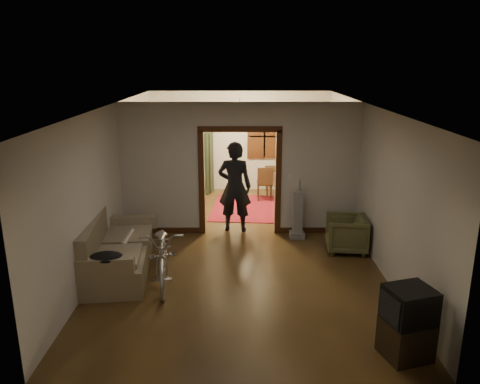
{
  "coord_description": "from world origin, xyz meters",
  "views": [
    {
      "loc": [
        -0.02,
        -8.85,
        3.63
      ],
      "look_at": [
        0.0,
        -0.3,
        1.2
      ],
      "focal_mm": 35.0,
      "sensor_mm": 36.0,
      "label": 1
    }
  ],
  "objects_px": {
    "bicycle": "(163,253)",
    "desk": "(283,181)",
    "sofa": "(118,245)",
    "person": "(235,187)",
    "armchair": "(346,234)",
    "locker": "(196,162)"
  },
  "relations": [
    {
      "from": "locker",
      "to": "person",
      "type": "bearing_deg",
      "value": -52.16
    },
    {
      "from": "sofa",
      "to": "person",
      "type": "relative_size",
      "value": 1.11
    },
    {
      "from": "locker",
      "to": "desk",
      "type": "distance_m",
      "value": 2.48
    },
    {
      "from": "person",
      "to": "desk",
      "type": "height_order",
      "value": "person"
    },
    {
      "from": "armchair",
      "to": "person",
      "type": "bearing_deg",
      "value": -111.61
    },
    {
      "from": "armchair",
      "to": "person",
      "type": "xyz_separation_m",
      "value": [
        -2.19,
        1.15,
        0.64
      ]
    },
    {
      "from": "sofa",
      "to": "bicycle",
      "type": "distance_m",
      "value": 0.9
    },
    {
      "from": "armchair",
      "to": "locker",
      "type": "height_order",
      "value": "locker"
    },
    {
      "from": "sofa",
      "to": "bicycle",
      "type": "xyz_separation_m",
      "value": [
        0.83,
        -0.34,
        0.01
      ]
    },
    {
      "from": "locker",
      "to": "desk",
      "type": "height_order",
      "value": "locker"
    },
    {
      "from": "bicycle",
      "to": "desk",
      "type": "bearing_deg",
      "value": 56.49
    },
    {
      "from": "armchair",
      "to": "bicycle",
      "type": "bearing_deg",
      "value": -62.94
    },
    {
      "from": "sofa",
      "to": "locker",
      "type": "distance_m",
      "value": 5.33
    },
    {
      "from": "sofa",
      "to": "desk",
      "type": "distance_m",
      "value": 6.09
    },
    {
      "from": "sofa",
      "to": "desk",
      "type": "height_order",
      "value": "sofa"
    },
    {
      "from": "sofa",
      "to": "armchair",
      "type": "height_order",
      "value": "sofa"
    },
    {
      "from": "armchair",
      "to": "person",
      "type": "height_order",
      "value": "person"
    },
    {
      "from": "desk",
      "to": "bicycle",
      "type": "bearing_deg",
      "value": -124.29
    },
    {
      "from": "armchair",
      "to": "locker",
      "type": "distance_m",
      "value": 5.43
    },
    {
      "from": "bicycle",
      "to": "desk",
      "type": "distance_m",
      "value": 5.98
    },
    {
      "from": "person",
      "to": "desk",
      "type": "bearing_deg",
      "value": -108.29
    },
    {
      "from": "person",
      "to": "sofa",
      "type": "bearing_deg",
      "value": 51.74
    }
  ]
}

